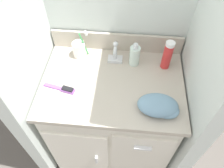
{
  "coord_description": "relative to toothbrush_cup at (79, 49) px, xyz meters",
  "views": [
    {
      "loc": [
        0.07,
        -0.79,
        1.78
      ],
      "look_at": [
        0.0,
        -0.03,
        0.82
      ],
      "focal_mm": 35.0,
      "sensor_mm": 36.0,
      "label": 1
    }
  ],
  "objects": [
    {
      "name": "ground_plane",
      "position": [
        0.23,
        -0.2,
        -0.85
      ],
      "size": [
        6.0,
        6.0,
        0.0
      ],
      "primitive_type": "plane",
      "color": "#4C4742"
    },
    {
      "name": "wall_back",
      "position": [
        0.23,
        0.14,
        0.25
      ],
      "size": [
        1.0,
        0.08,
        2.2
      ],
      "primitive_type": "cube",
      "color": "silver",
      "rests_on": "ground_plane"
    },
    {
      "name": "wall_left",
      "position": [
        -0.23,
        -0.2,
        0.25
      ],
      "size": [
        0.08,
        0.66,
        2.2
      ],
      "primitive_type": "cube",
      "color": "silver",
      "rests_on": "ground_plane"
    },
    {
      "name": "wall_right",
      "position": [
        0.69,
        -0.2,
        0.25
      ],
      "size": [
        0.08,
        0.66,
        2.2
      ],
      "primitive_type": "cube",
      "color": "silver",
      "rests_on": "ground_plane"
    },
    {
      "name": "vanity",
      "position": [
        0.23,
        -0.21,
        -0.43
      ],
      "size": [
        0.82,
        0.6,
        0.8
      ],
      "color": "silver",
      "rests_on": "ground_plane"
    },
    {
      "name": "backsplash",
      "position": [
        0.23,
        0.08,
        0.01
      ],
      "size": [
        0.82,
        0.02,
        0.13
      ],
      "color": "#B2A899",
      "rests_on": "vanity"
    },
    {
      "name": "sink_faucet",
      "position": [
        0.23,
        -0.03,
        -0.0
      ],
      "size": [
        0.09,
        0.09,
        0.14
      ],
      "color": "silver",
      "rests_on": "vanity"
    },
    {
      "name": "toothbrush_cup",
      "position": [
        0.0,
        0.0,
        0.0
      ],
      "size": [
        0.1,
        0.08,
        0.18
      ],
      "color": "white",
      "rests_on": "vanity"
    },
    {
      "name": "soap_dispenser",
      "position": [
        0.34,
        -0.04,
        0.02
      ],
      "size": [
        0.06,
        0.06,
        0.16
      ],
      "color": "silver",
      "rests_on": "vanity"
    },
    {
      "name": "shaving_cream_can",
      "position": [
        0.53,
        -0.05,
        0.04
      ],
      "size": [
        0.05,
        0.05,
        0.19
      ],
      "color": "red",
      "rests_on": "vanity"
    },
    {
      "name": "hairbrush",
      "position": [
        -0.04,
        -0.29,
        -0.04
      ],
      "size": [
        0.19,
        0.07,
        0.03
      ],
      "rotation": [
        0.0,
        0.0,
        -0.22
      ],
      "color": "purple",
      "rests_on": "vanity"
    },
    {
      "name": "hand_towel",
      "position": [
        0.49,
        -0.37,
        -0.02
      ],
      "size": [
        0.22,
        0.14,
        0.07
      ],
      "color": "#6B8EA8",
      "rests_on": "vanity"
    }
  ]
}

